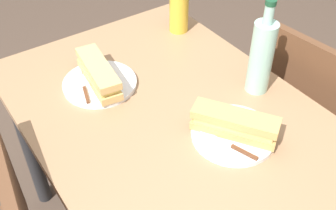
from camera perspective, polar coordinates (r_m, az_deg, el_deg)
The scene contains 10 objects.
dining_table at distance 1.36m, azimuth -0.00°, elevation -4.31°, with size 1.13×0.81×0.74m.
chair_near at distance 1.71m, azimuth 19.21°, elevation -1.37°, with size 0.44×0.44×0.86m.
plate_near at distance 1.20m, azimuth 8.92°, elevation -3.96°, with size 0.24×0.24×0.01m, color white.
baguette_sandwich_near at distance 1.17m, azimuth 9.13°, elevation -2.53°, with size 0.24×0.19×0.07m.
knife_near at distance 1.16m, azimuth 8.77°, elevation -5.61°, with size 0.17×0.07×0.01m.
plate_far at distance 1.38m, azimuth -9.32°, elevation 2.93°, with size 0.24×0.24×0.01m, color white.
baguette_sandwich_far at distance 1.36m, azimuth -9.51°, elevation 4.31°, with size 0.25×0.10×0.07m.
knife_far at distance 1.36m, azimuth -11.43°, elevation 2.34°, with size 0.18×0.06×0.01m.
water_bottle at distance 1.31m, azimuth 12.69°, elevation 6.57°, with size 0.07×0.07×0.31m.
beer_glass at distance 1.62m, azimuth 1.51°, elevation 12.63°, with size 0.07×0.07×0.16m, color gold.
Camera 1 is at (-0.78, 0.54, 1.59)m, focal length 44.46 mm.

